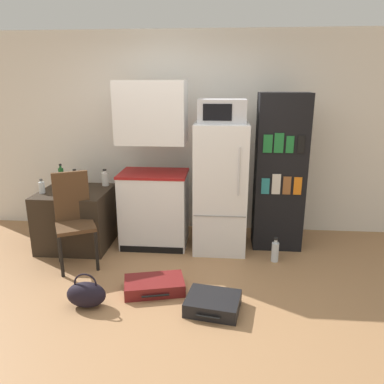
{
  "coord_description": "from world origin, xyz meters",
  "views": [
    {
      "loc": [
        0.51,
        -3.02,
        1.98
      ],
      "look_at": [
        0.18,
        0.85,
        0.83
      ],
      "focal_mm": 35.0,
      "sensor_mm": 36.0,
      "label": 1
    }
  ],
  "objects_px": {
    "microwave": "(222,111)",
    "bottle_green_tall": "(61,175)",
    "kitchen_hutch": "(153,172)",
    "suitcase_large_flat": "(154,285)",
    "handbag": "(86,294)",
    "bookshelf": "(280,173)",
    "bottle_milk_white": "(105,179)",
    "bowl": "(65,192)",
    "refrigerator": "(220,188)",
    "bottle_amber_beer": "(75,179)",
    "chair": "(73,212)",
    "suitcase_small_flat": "(213,303)",
    "water_bottle_front": "(275,251)",
    "bottle_clear_short": "(42,187)",
    "side_table": "(77,218)"
  },
  "relations": [
    {
      "from": "microwave",
      "to": "suitcase_large_flat",
      "type": "xyz_separation_m",
      "value": [
        -0.62,
        -1.09,
        -1.61
      ]
    },
    {
      "from": "refrigerator",
      "to": "bottle_clear_short",
      "type": "height_order",
      "value": "refrigerator"
    },
    {
      "from": "suitcase_large_flat",
      "to": "handbag",
      "type": "height_order",
      "value": "handbag"
    },
    {
      "from": "bowl",
      "to": "kitchen_hutch",
      "type": "bearing_deg",
      "value": 12.9
    },
    {
      "from": "bowl",
      "to": "bottle_green_tall",
      "type": "bearing_deg",
      "value": 117.16
    },
    {
      "from": "bottle_green_tall",
      "to": "refrigerator",
      "type": "bearing_deg",
      "value": -7.28
    },
    {
      "from": "kitchen_hutch",
      "to": "bottle_clear_short",
      "type": "relative_size",
      "value": 11.67
    },
    {
      "from": "side_table",
      "to": "bottle_milk_white",
      "type": "relative_size",
      "value": 3.88
    },
    {
      "from": "bottle_green_tall",
      "to": "chair",
      "type": "xyz_separation_m",
      "value": [
        0.47,
        -0.82,
        -0.21
      ]
    },
    {
      "from": "bottle_clear_short",
      "to": "chair",
      "type": "relative_size",
      "value": 0.16
    },
    {
      "from": "refrigerator",
      "to": "bottle_milk_white",
      "type": "distance_m",
      "value": 1.48
    },
    {
      "from": "kitchen_hutch",
      "to": "chair",
      "type": "height_order",
      "value": "kitchen_hutch"
    },
    {
      "from": "microwave",
      "to": "bottle_milk_white",
      "type": "distance_m",
      "value": 1.72
    },
    {
      "from": "microwave",
      "to": "bottle_green_tall",
      "type": "distance_m",
      "value": 2.26
    },
    {
      "from": "side_table",
      "to": "water_bottle_front",
      "type": "distance_m",
      "value": 2.44
    },
    {
      "from": "bottle_milk_white",
      "to": "suitcase_small_flat",
      "type": "bearing_deg",
      "value": -47.31
    },
    {
      "from": "bottle_milk_white",
      "to": "bookshelf",
      "type": "bearing_deg",
      "value": -1.95
    },
    {
      "from": "bottle_clear_short",
      "to": "bottle_amber_beer",
      "type": "relative_size",
      "value": 0.81
    },
    {
      "from": "microwave",
      "to": "water_bottle_front",
      "type": "bearing_deg",
      "value": -27.61
    },
    {
      "from": "suitcase_small_flat",
      "to": "water_bottle_front",
      "type": "distance_m",
      "value": 1.22
    },
    {
      "from": "refrigerator",
      "to": "suitcase_small_flat",
      "type": "height_order",
      "value": "refrigerator"
    },
    {
      "from": "bookshelf",
      "to": "suitcase_large_flat",
      "type": "xyz_separation_m",
      "value": [
        -1.32,
        -1.21,
        -0.87
      ]
    },
    {
      "from": "kitchen_hutch",
      "to": "refrigerator",
      "type": "bearing_deg",
      "value": -2.56
    },
    {
      "from": "microwave",
      "to": "water_bottle_front",
      "type": "height_order",
      "value": "microwave"
    },
    {
      "from": "side_table",
      "to": "suitcase_small_flat",
      "type": "height_order",
      "value": "side_table"
    },
    {
      "from": "kitchen_hutch",
      "to": "bottle_green_tall",
      "type": "xyz_separation_m",
      "value": [
        -1.26,
        0.23,
        -0.11
      ]
    },
    {
      "from": "suitcase_small_flat",
      "to": "water_bottle_front",
      "type": "relative_size",
      "value": 1.83
    },
    {
      "from": "bottle_clear_short",
      "to": "suitcase_large_flat",
      "type": "bearing_deg",
      "value": -30.65
    },
    {
      "from": "chair",
      "to": "suitcase_small_flat",
      "type": "xyz_separation_m",
      "value": [
        1.57,
        -0.8,
        -0.54
      ]
    },
    {
      "from": "microwave",
      "to": "refrigerator",
      "type": "bearing_deg",
      "value": 72.2
    },
    {
      "from": "bottle_amber_beer",
      "to": "refrigerator",
      "type": "bearing_deg",
      "value": -5.27
    },
    {
      "from": "microwave",
      "to": "bottle_amber_beer",
      "type": "bearing_deg",
      "value": 174.69
    },
    {
      "from": "bookshelf",
      "to": "bottle_amber_beer",
      "type": "height_order",
      "value": "bookshelf"
    },
    {
      "from": "microwave",
      "to": "bowl",
      "type": "height_order",
      "value": "microwave"
    },
    {
      "from": "bottle_amber_beer",
      "to": "water_bottle_front",
      "type": "distance_m",
      "value": 2.63
    },
    {
      "from": "bookshelf",
      "to": "bottle_amber_beer",
      "type": "relative_size",
      "value": 8.86
    },
    {
      "from": "bottle_amber_beer",
      "to": "bowl",
      "type": "xyz_separation_m",
      "value": [
        0.02,
        -0.37,
        -0.07
      ]
    },
    {
      "from": "microwave",
      "to": "suitcase_large_flat",
      "type": "height_order",
      "value": "microwave"
    },
    {
      "from": "bottle_clear_short",
      "to": "suitcase_small_flat",
      "type": "height_order",
      "value": "bottle_clear_short"
    },
    {
      "from": "side_table",
      "to": "kitchen_hutch",
      "type": "distance_m",
      "value": 1.13
    },
    {
      "from": "bookshelf",
      "to": "suitcase_large_flat",
      "type": "relative_size",
      "value": 2.91
    },
    {
      "from": "microwave",
      "to": "bottle_green_tall",
      "type": "height_order",
      "value": "microwave"
    },
    {
      "from": "chair",
      "to": "suitcase_small_flat",
      "type": "relative_size",
      "value": 1.97
    },
    {
      "from": "kitchen_hutch",
      "to": "microwave",
      "type": "height_order",
      "value": "kitchen_hutch"
    },
    {
      "from": "bottle_clear_short",
      "to": "bottle_green_tall",
      "type": "distance_m",
      "value": 0.47
    },
    {
      "from": "bottle_milk_white",
      "to": "bottle_clear_short",
      "type": "bearing_deg",
      "value": -148.23
    },
    {
      "from": "kitchen_hutch",
      "to": "suitcase_large_flat",
      "type": "height_order",
      "value": "kitchen_hutch"
    },
    {
      "from": "bookshelf",
      "to": "bottle_amber_beer",
      "type": "distance_m",
      "value": 2.56
    },
    {
      "from": "kitchen_hutch",
      "to": "bottle_green_tall",
      "type": "relative_size",
      "value": 7.86
    },
    {
      "from": "kitchen_hutch",
      "to": "bottle_milk_white",
      "type": "relative_size",
      "value": 9.37
    }
  ]
}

